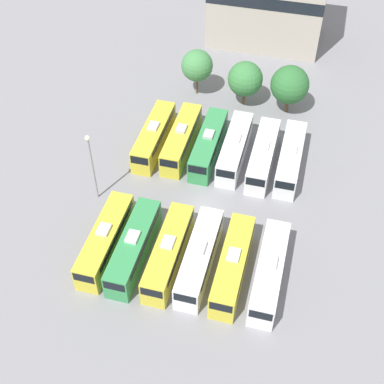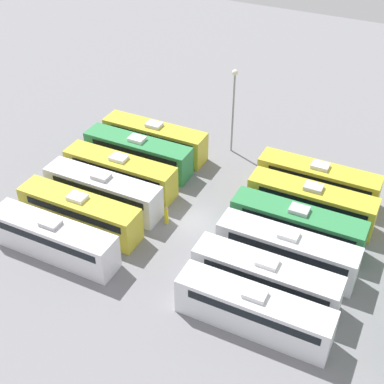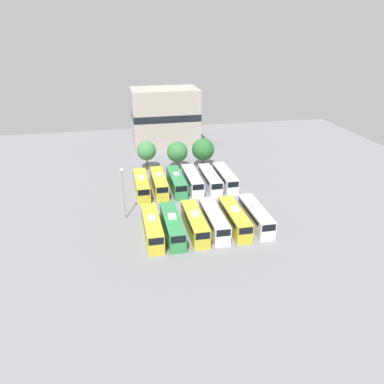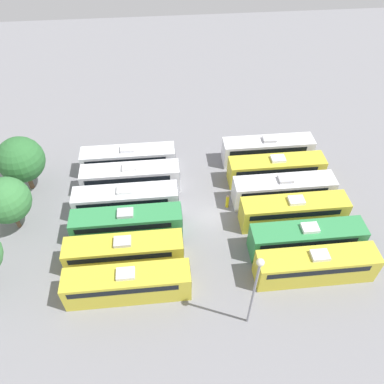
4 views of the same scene
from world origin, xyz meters
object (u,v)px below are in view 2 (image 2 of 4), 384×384
object	(u,v)px
bus_4	(80,212)
bus_5	(54,238)
bus_2	(120,172)
bus_11	(254,310)
light_pole	(234,99)
bus_6	(318,180)
bus_9	(287,250)
bus_3	(103,191)
bus_7	(311,202)
bus_0	(155,138)
bus_1	(138,153)
bus_8	(297,225)
worker_person	(166,216)
bus_10	(266,278)

from	to	relation	value
bus_4	bus_5	distance (m)	3.72
bus_2	bus_11	size ratio (longest dim) A/B	1.00
bus_11	light_pole	xyz separation A→B (m)	(-21.00, -10.56, 4.39)
bus_6	bus_11	distance (m)	17.30
bus_9	bus_11	size ratio (longest dim) A/B	1.00
bus_3	bus_4	world-z (taller)	same
bus_4	bus_7	bearing A→B (deg)	120.31
bus_0	bus_7	size ratio (longest dim) A/B	1.00
bus_1	bus_8	distance (m)	18.12
bus_1	worker_person	bearing A→B (deg)	45.85
bus_2	light_pole	world-z (taller)	light_pole
bus_0	bus_8	bearing A→B (deg)	68.67
bus_4	bus_8	bearing A→B (deg)	111.10
bus_10	bus_1	bearing A→B (deg)	-121.27
bus_4	worker_person	world-z (taller)	bus_4
bus_1	bus_6	world-z (taller)	same
bus_0	bus_1	xyz separation A→B (m)	(3.18, -0.14, 0.00)
bus_8	bus_9	world-z (taller)	same
light_pole	bus_8	bearing A→B (deg)	44.37
bus_7	bus_2	bearing A→B (deg)	-78.63
bus_0	bus_11	bearing A→B (deg)	45.86
bus_11	bus_9	bearing A→B (deg)	178.90
bus_3	bus_10	distance (m)	17.42
bus_6	bus_10	world-z (taller)	same
bus_0	bus_1	world-z (taller)	same
bus_4	bus_7	distance (m)	20.32
bus_6	worker_person	xyz separation A→B (m)	(9.93, -10.78, -0.90)
bus_8	light_pole	xyz separation A→B (m)	(-10.76, -10.52, 4.39)
bus_0	light_pole	size ratio (longest dim) A/B	1.22
bus_8	bus_0	bearing A→B (deg)	-111.33
bus_1	bus_9	distance (m)	19.22
bus_4	bus_11	xyz separation A→B (m)	(3.53, 17.40, 0.00)
bus_11	worker_person	xyz separation A→B (m)	(-7.37, -11.02, -0.90)
bus_3	light_pole	world-z (taller)	light_pole
bus_1	bus_4	xyz separation A→B (m)	(10.39, 0.37, 0.00)
bus_11	bus_2	bearing A→B (deg)	-120.26
bus_9	bus_11	bearing A→B (deg)	-1.10
bus_8	worker_person	size ratio (longest dim) A/B	6.26
bus_0	bus_11	world-z (taller)	same
bus_3	bus_5	bearing A→B (deg)	0.29
bus_3	bus_10	size ratio (longest dim) A/B	1.00
bus_9	light_pole	size ratio (longest dim) A/B	1.22
bus_0	bus_2	distance (m)	6.88
bus_4	bus_9	world-z (taller)	same
bus_3	bus_7	distance (m)	18.74
bus_9	bus_10	distance (m)	3.63
bus_4	bus_11	world-z (taller)	same
bus_0	bus_2	size ratio (longest dim) A/B	1.00
bus_0	bus_5	world-z (taller)	same
bus_0	bus_6	size ratio (longest dim) A/B	1.00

